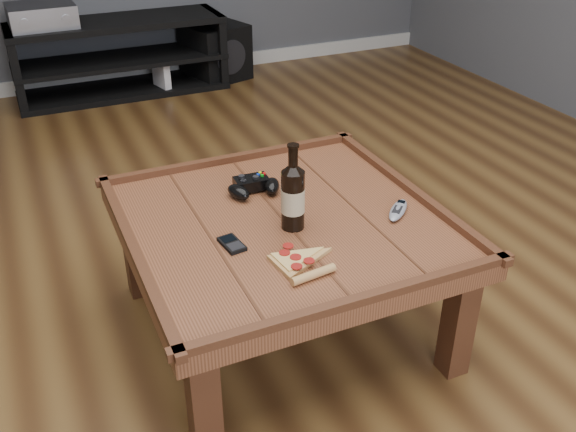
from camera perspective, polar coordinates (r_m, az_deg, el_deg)
name	(u,v)px	position (r m, az deg, el deg)	size (l,w,h in m)	color
ground	(284,327)	(2.34, -0.39, -9.84)	(6.00, 6.00, 0.00)	#412712
baseboard	(117,76)	(4.91, -14.94, 11.97)	(5.00, 0.02, 0.10)	silver
coffee_table	(283,235)	(2.11, -0.43, -1.70)	(1.03, 1.03, 0.48)	#542D18
media_console	(120,58)	(4.63, -14.68, 13.46)	(1.40, 0.45, 0.50)	black
beer_bottle	(293,195)	(1.99, 0.44, 1.87)	(0.07, 0.07, 0.29)	black
game_controller	(254,186)	(2.23, -3.07, 2.66)	(0.21, 0.14, 0.06)	black
pizza_slice	(298,262)	(1.86, 0.91, -4.12)	(0.18, 0.27, 0.03)	tan
smartphone	(232,244)	(1.95, -5.01, -2.48)	(0.07, 0.11, 0.01)	black
remote_control	(398,210)	(2.15, 9.76, 0.53)	(0.14, 0.14, 0.02)	gray
av_receiver	(42,15)	(4.49, -21.04, 16.30)	(0.41, 0.35, 0.14)	black
subwoofer	(215,52)	(4.84, -6.47, 14.32)	(0.49, 0.49, 0.39)	black
game_console	(162,77)	(4.61, -11.17, 12.06)	(0.15, 0.21, 0.24)	gray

